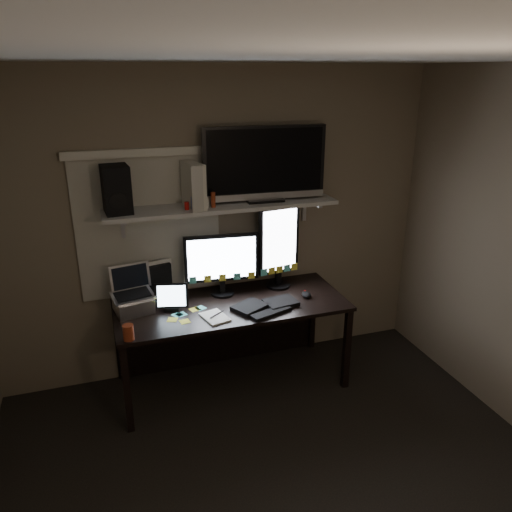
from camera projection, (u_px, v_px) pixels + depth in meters
name	position (u px, v px, depth m)	size (l,w,h in m)	color
ceiling	(318.00, 56.00, 2.02)	(3.60, 3.60, 0.00)	silver
back_wall	(218.00, 227.00, 4.06)	(3.60, 3.60, 0.00)	#6F6250
window_blinds	(149.00, 228.00, 3.87)	(1.10, 0.02, 1.10)	beige
desk	(228.00, 317.00, 4.08)	(1.80, 0.75, 0.73)	black
wall_shelf	(223.00, 206.00, 3.83)	(1.80, 0.35, 0.03)	#AFAEAA
monitor_landscape	(222.00, 264.00, 3.98)	(0.60, 0.06, 0.52)	black
monitor_portrait	(279.00, 246.00, 4.10)	(0.36, 0.07, 0.71)	black
keyboard	(265.00, 305.00, 3.85)	(0.51, 0.20, 0.03)	black
mouse	(306.00, 294.00, 4.02)	(0.07, 0.11, 0.04)	black
notepad	(215.00, 317.00, 3.68)	(0.16, 0.22, 0.01)	white
tablet	(171.00, 297.00, 3.76)	(0.25, 0.11, 0.22)	black
file_sorter	(155.00, 280.00, 3.96)	(0.24, 0.11, 0.31)	black
laptop	(132.00, 291.00, 3.71)	(0.30, 0.25, 0.34)	#B6B5BA
cup	(128.00, 332.00, 3.37)	(0.08, 0.08, 0.11)	maroon
sticky_notes	(190.00, 316.00, 3.71)	(0.31, 0.23, 0.00)	#FFF245
tv	(264.00, 164.00, 3.83)	(0.96, 0.17, 0.58)	black
game_console	(194.00, 185.00, 3.68)	(0.09, 0.28, 0.34)	beige
speaker	(116.00, 189.00, 3.55)	(0.19, 0.23, 0.34)	black
bottles	(200.00, 200.00, 3.68)	(0.21, 0.05, 0.13)	#A50F0C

